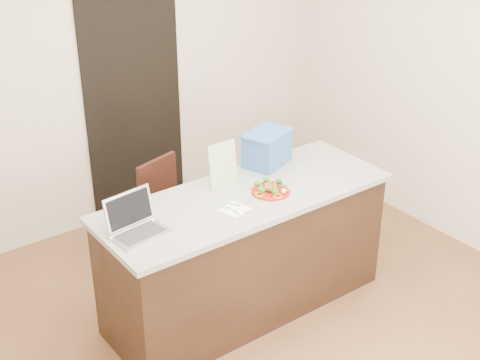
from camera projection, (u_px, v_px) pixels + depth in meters
ground at (266, 322)px, 4.72m from camera, size 4.00×4.00×0.00m
room_shell at (271, 107)px, 3.99m from camera, size 4.00×4.00×4.00m
doorway at (134, 107)px, 5.74m from camera, size 0.90×0.02×2.00m
island at (245, 252)px, 4.69m from camera, size 2.06×0.76×0.92m
plate at (271, 191)px, 4.51m from camera, size 0.26×0.26×0.02m
meatballs at (270, 188)px, 4.49m from camera, size 0.10×0.10×0.04m
broccoli at (271, 185)px, 4.49m from camera, size 0.22×0.22×0.04m
pepper_rings at (271, 190)px, 4.50m from camera, size 0.26×0.26×0.01m
napkin at (234, 209)px, 4.29m from camera, size 0.20×0.20×0.01m
fork at (231, 209)px, 4.29m from camera, size 0.03×0.16×0.00m
knife at (240, 208)px, 4.29m from camera, size 0.07×0.18×0.01m
yogurt_bottle at (283, 192)px, 4.45m from camera, size 0.03×0.03×0.07m
laptop at (134, 222)px, 4.03m from camera, size 0.36×0.30×0.23m
leaflet at (223, 165)px, 4.53m from camera, size 0.22×0.06×0.31m
blue_box at (267, 148)px, 4.85m from camera, size 0.42×0.36×0.25m
chair at (165, 209)px, 5.16m from camera, size 0.48×0.49×0.89m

